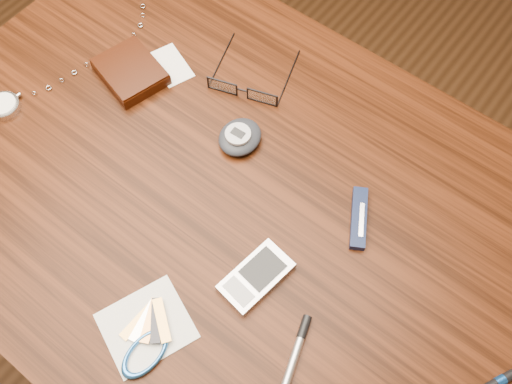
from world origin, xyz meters
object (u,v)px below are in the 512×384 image
(notepad_keys, at_px, (146,339))
(silver_pen, at_px, (293,360))
(pda_phone, at_px, (256,277))
(eyeglasses, at_px, (244,89))
(pocket_knife, at_px, (359,218))
(pocket_watch, at_px, (11,101))
(pedometer, at_px, (240,137))
(desk, at_px, (228,221))
(wallet_and_card, at_px, (131,71))

(notepad_keys, bearing_deg, silver_pen, 29.38)
(pda_phone, bearing_deg, eyeglasses, 131.34)
(pocket_knife, relative_size, silver_pen, 0.66)
(silver_pen, bearing_deg, notepad_keys, -150.62)
(pocket_knife, xyz_separation_m, silver_pen, (0.04, -0.21, -0.00))
(pocket_knife, bearing_deg, pda_phone, -111.23)
(pocket_watch, relative_size, pedometer, 4.90)
(pda_phone, distance_m, pedometer, 0.22)
(pedometer, bearing_deg, pda_phone, -45.86)
(desk, relative_size, pocket_watch, 2.76)
(pocket_knife, bearing_deg, pocket_watch, -163.12)
(pedometer, xyz_separation_m, notepad_keys, (0.09, -0.30, -0.01))
(pocket_knife, bearing_deg, pedometer, 179.84)
(pda_phone, relative_size, pocket_knife, 1.15)
(pocket_watch, height_order, silver_pen, pocket_watch)
(desk, relative_size, pocket_knife, 11.05)
(pocket_knife, bearing_deg, wallet_and_card, -178.99)
(pocket_watch, bearing_deg, pocket_knife, 16.88)
(eyeglasses, distance_m, silver_pen, 0.42)
(pda_phone, height_order, pedometer, pedometer)
(desk, xyz_separation_m, pocket_knife, (0.18, 0.08, 0.11))
(wallet_and_card, xyz_separation_m, pda_phone, (0.37, -0.15, -0.00))
(pocket_watch, distance_m, silver_pen, 0.58)
(wallet_and_card, distance_m, silver_pen, 0.51)
(pocket_knife, bearing_deg, notepad_keys, -111.59)
(silver_pen, bearing_deg, wallet_and_card, 156.35)
(desk, xyz_separation_m, pocket_watch, (-0.36, -0.08, 0.11))
(pocket_watch, bearing_deg, pedometer, 26.71)
(pda_phone, xyz_separation_m, pedometer, (-0.15, 0.16, 0.01))
(pocket_watch, bearing_deg, silver_pen, -4.90)
(eyeglasses, xyz_separation_m, pocket_knife, (0.26, -0.08, -0.01))
(pocket_watch, relative_size, notepad_keys, 2.69)
(eyeglasses, bearing_deg, pda_phone, -48.66)
(desk, distance_m, wallet_and_card, 0.28)
(pda_phone, xyz_separation_m, notepad_keys, (-0.06, -0.15, -0.00))
(wallet_and_card, height_order, pocket_knife, wallet_and_card)
(eyeglasses, bearing_deg, desk, -60.59)
(eyeglasses, relative_size, silver_pen, 1.11)
(desk, bearing_deg, eyeglasses, 119.41)
(eyeglasses, bearing_deg, wallet_and_card, -153.12)
(eyeglasses, xyz_separation_m, notepad_keys, (0.14, -0.38, -0.01))
(desk, height_order, wallet_and_card, wallet_and_card)
(pocket_watch, bearing_deg, eyeglasses, 41.02)
(desk, height_order, pedometer, pedometer)
(pocket_knife, height_order, silver_pen, pocket_knife)
(eyeglasses, xyz_separation_m, pocket_watch, (-0.27, -0.24, -0.00))
(pda_phone, bearing_deg, pocket_watch, -179.11)
(wallet_and_card, bearing_deg, eyeglasses, 26.88)
(notepad_keys, bearing_deg, desk, 104.02)
(desk, xyz_separation_m, eyeglasses, (-0.09, 0.15, 0.11))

